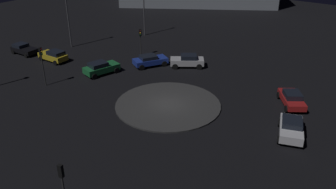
# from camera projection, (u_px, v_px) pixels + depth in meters

# --- Properties ---
(ground_plane) EXTENTS (117.70, 117.70, 0.00)m
(ground_plane) POSITION_uv_depth(u_px,v_px,m) (168.00, 105.00, 35.76)
(ground_plane) COLOR black
(roundabout_island) EXTENTS (10.57, 10.57, 0.15)m
(roundabout_island) POSITION_uv_depth(u_px,v_px,m) (168.00, 105.00, 35.72)
(roundabout_island) COLOR #383838
(roundabout_island) RESTS_ON ground_plane
(car_white) EXTENTS (4.44, 3.15, 1.53)m
(car_white) POSITION_uv_depth(u_px,v_px,m) (291.00, 128.00, 30.34)
(car_white) COLOR white
(car_white) RESTS_ON ground_plane
(car_green) EXTENTS (4.50, 2.93, 1.56)m
(car_green) POSITION_uv_depth(u_px,v_px,m) (101.00, 68.00, 42.61)
(car_green) COLOR #1E7238
(car_green) RESTS_ON ground_plane
(car_blue) EXTENTS (4.59, 3.71, 1.44)m
(car_blue) POSITION_uv_depth(u_px,v_px,m) (150.00, 60.00, 44.99)
(car_blue) COLOR #1E38A5
(car_blue) RESTS_ON ground_plane
(car_yellow) EXTENTS (2.00, 4.06, 1.49)m
(car_yellow) POSITION_uv_depth(u_px,v_px,m) (54.00, 56.00, 46.54)
(car_yellow) COLOR gold
(car_yellow) RESTS_ON ground_plane
(car_black) EXTENTS (2.20, 3.90, 1.34)m
(car_black) POSITION_uv_depth(u_px,v_px,m) (24.00, 49.00, 49.15)
(car_black) COLOR black
(car_black) RESTS_ON ground_plane
(car_red) EXTENTS (4.43, 3.81, 1.45)m
(car_red) POSITION_uv_depth(u_px,v_px,m) (292.00, 98.00, 35.43)
(car_red) COLOR red
(car_red) RESTS_ON ground_plane
(car_silver) EXTENTS (3.80, 4.41, 1.61)m
(car_silver) POSITION_uv_depth(u_px,v_px,m) (187.00, 61.00, 44.70)
(car_silver) COLOR silver
(car_silver) RESTS_ON ground_plane
(traffic_light_south) EXTENTS (0.35, 0.39, 4.47)m
(traffic_light_south) POSITION_uv_depth(u_px,v_px,m) (42.00, 59.00, 38.62)
(traffic_light_south) COLOR #2D2D2D
(traffic_light_south) RESTS_ON ground_plane
(traffic_light_east) EXTENTS (0.38, 0.34, 3.70)m
(traffic_light_east) POSITION_uv_depth(u_px,v_px,m) (62.00, 179.00, 21.58)
(traffic_light_east) COLOR #2D2D2D
(traffic_light_east) RESTS_ON ground_plane
(traffic_light_southwest) EXTENTS (0.38, 0.39, 3.73)m
(traffic_light_southwest) POSITION_uv_depth(u_px,v_px,m) (140.00, 37.00, 47.47)
(traffic_light_southwest) COLOR #2D2D2D
(traffic_light_southwest) RESTS_ON ground_plane
(streetlamp_southwest) EXTENTS (0.51, 0.51, 8.60)m
(streetlamp_southwest) POSITION_uv_depth(u_px,v_px,m) (144.00, 1.00, 54.93)
(streetlamp_southwest) COLOR #4C4C51
(streetlamp_southwest) RESTS_ON ground_plane
(streetlamp_south) EXTENTS (0.45, 0.45, 9.54)m
(streetlamp_south) POSITION_uv_depth(u_px,v_px,m) (67.00, 8.00, 49.61)
(streetlamp_south) COLOR #4C4C51
(streetlamp_south) RESTS_ON ground_plane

